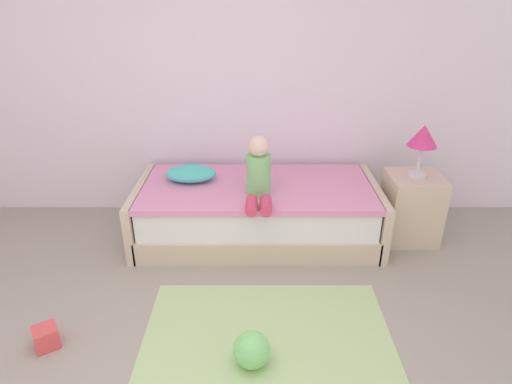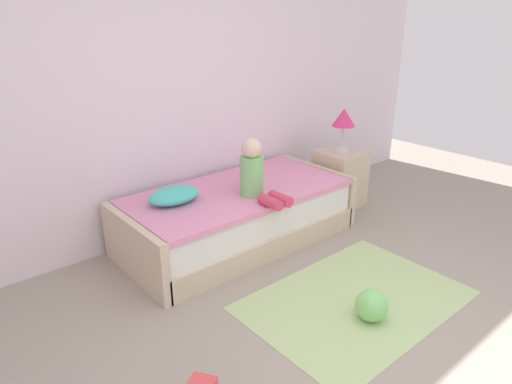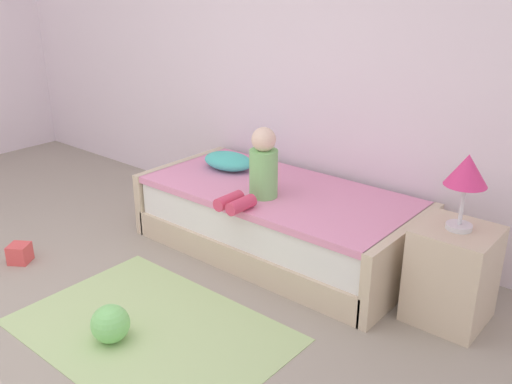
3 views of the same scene
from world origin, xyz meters
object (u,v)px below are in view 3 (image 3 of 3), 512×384
(child_figure, at_px, (259,171))
(toy_block, at_px, (20,253))
(table_lamp, at_px, (467,174))
(bed, at_px, (277,220))
(toy_ball, at_px, (110,324))
(nightstand, at_px, (452,274))
(pillow, at_px, (228,161))

(child_figure, bearing_deg, toy_block, -139.68)
(table_lamp, bearing_deg, bed, 178.20)
(toy_ball, bearing_deg, child_figure, 87.96)
(toy_block, bearing_deg, toy_ball, -6.44)
(toy_ball, xyz_separation_m, toy_block, (-1.29, 0.15, -0.04))
(toy_ball, bearing_deg, toy_block, 173.56)
(toy_block, bearing_deg, child_figure, 40.32)
(nightstand, distance_m, table_lamp, 0.64)
(bed, xyz_separation_m, child_figure, (0.01, -0.23, 0.46))
(child_figure, distance_m, toy_ball, 1.41)
(pillow, relative_size, toy_block, 3.15)
(child_figure, bearing_deg, toy_ball, -92.04)
(child_figure, distance_m, pillow, 0.69)
(child_figure, xyz_separation_m, toy_ball, (-0.05, -1.27, -0.59))
(nightstand, bearing_deg, bed, 178.20)
(nightstand, xyz_separation_m, toy_ball, (-1.39, -1.46, -0.19))
(nightstand, xyz_separation_m, table_lamp, (0.00, 0.00, 0.64))
(table_lamp, height_order, toy_block, table_lamp)
(bed, distance_m, pillow, 0.67)
(bed, bearing_deg, toy_ball, -91.35)
(child_figure, bearing_deg, table_lamp, 7.90)
(bed, bearing_deg, table_lamp, -1.80)
(table_lamp, distance_m, child_figure, 1.37)
(nightstand, relative_size, toy_ball, 2.68)
(table_lamp, distance_m, toy_ball, 2.18)
(bed, bearing_deg, pillow, 170.26)
(bed, height_order, child_figure, child_figure)
(nightstand, relative_size, child_figure, 1.18)
(pillow, height_order, toy_block, pillow)
(nightstand, xyz_separation_m, toy_block, (-2.67, -1.32, -0.23))
(child_figure, bearing_deg, bed, 92.50)
(nightstand, distance_m, toy_block, 2.99)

